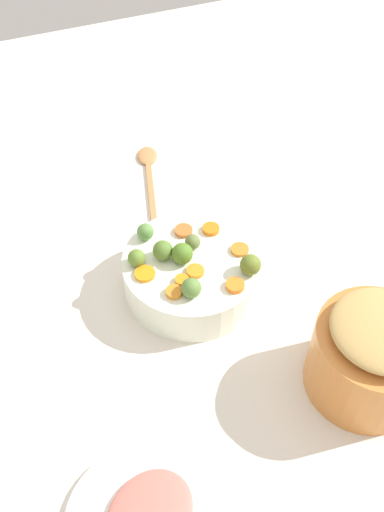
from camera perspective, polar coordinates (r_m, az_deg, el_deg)
The scene contains 20 objects.
tabletop at distance 1.17m, azimuth 1.36°, elevation -2.56°, with size 2.40×2.40×0.02m, color silver.
serving_bowl_carrots at distance 1.12m, azimuth 0.00°, elevation -1.80°, with size 0.28×0.28×0.08m, color white.
metal_pot at distance 1.01m, azimuth 17.81°, elevation -10.11°, with size 0.21×0.21×0.15m, color #CE7B37.
stuffing_mound at distance 0.94m, azimuth 19.07°, elevation -7.17°, with size 0.17×0.17×0.03m, color tan.
carrot_slice_0 at distance 1.04m, azimuth 4.45°, elevation -3.03°, with size 0.04×0.04×0.01m, color orange.
carrot_slice_1 at distance 1.03m, azimuth -1.87°, elevation -3.72°, with size 0.03×0.03×0.01m, color orange.
carrot_slice_2 at distance 1.06m, azimuth -4.87°, elevation -1.83°, with size 0.04×0.04×0.01m, color orange.
carrot_slice_3 at distance 1.06m, azimuth 0.34°, elevation -1.57°, with size 0.03×0.03×0.01m, color orange.
carrot_slice_4 at distance 1.04m, azimuth -1.04°, elevation -2.51°, with size 0.03×0.03×0.01m, color orange.
carrot_slice_5 at distance 1.14m, azimuth 1.95°, elevation 2.78°, with size 0.03×0.03×0.01m, color orange.
carrot_slice_6 at distance 1.13m, azimuth -0.87°, elevation 2.61°, with size 0.04×0.04×0.01m, color orange.
carrot_slice_7 at distance 1.10m, azimuth 4.93°, elevation 0.66°, with size 0.04×0.04×0.01m, color orange.
brussels_sprout_0 at distance 1.12m, azimuth -4.82°, elevation 2.50°, with size 0.03×0.03×0.03m, color #588740.
brussels_sprout_1 at distance 1.07m, azimuth -1.01°, elevation 0.25°, with size 0.04×0.04×0.04m, color #4E7724.
brussels_sprout_2 at distance 1.08m, azimuth -3.02°, elevation 0.58°, with size 0.04×0.04×0.04m, color #54782D.
brussels_sprout_3 at distance 1.06m, azimuth 6.02°, elevation -0.90°, with size 0.04×0.04×0.04m, color olive.
brussels_sprout_4 at distance 1.07m, azimuth -5.72°, elevation -0.20°, with size 0.03×0.03×0.03m, color olive.
brussels_sprout_5 at distance 1.10m, azimuth 0.06°, elevation 1.46°, with size 0.03×0.03×0.03m, color #607038.
brussels_sprout_6 at distance 1.02m, azimuth -0.08°, elevation -3.30°, with size 0.04×0.04×0.04m, color #5A8139.
wooden_spoon at distance 1.41m, azimuth -4.44°, elevation 8.74°, with size 0.32×0.12×0.01m.
Camera 1 is at (0.67, -0.31, 0.92)m, focal length 38.95 mm.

